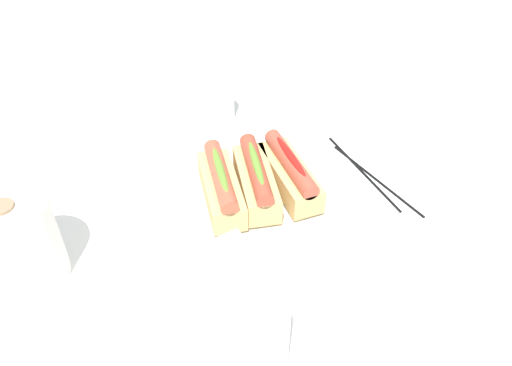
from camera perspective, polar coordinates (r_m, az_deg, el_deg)
The scene contains 10 objects.
ground_plane at distance 0.86m, azimuth 0.31°, elevation -1.79°, with size 2.40×2.40×0.00m, color white.
serving_bowl at distance 0.84m, azimuth 0.00°, elevation -1.80°, with size 0.32×0.32×0.03m.
hotdog_front at distance 0.82m, azimuth 3.69°, elevation 1.12°, with size 0.15×0.05×0.06m.
hotdog_back at distance 0.81m, azimuth 0.00°, elevation 0.42°, with size 0.16×0.08×0.06m.
hotdog_side at distance 0.80m, azimuth -3.80°, elevation -0.29°, with size 0.16×0.07×0.06m.
water_glass at distance 1.03m, azimuth -4.31°, elevation 8.93°, with size 0.07×0.07×0.09m.
paper_towel_roll at distance 0.77m, azimuth -24.40°, elevation -5.97°, with size 0.11×0.11×0.13m.
napkin_box at distance 0.62m, azimuth -1.04°, elevation -13.59°, with size 0.11×0.04×0.15m, color white.
chopstick_near at distance 0.93m, azimuth 11.32°, elevation 1.40°, with size 0.01×0.01×0.22m, color black.
chopstick_far at distance 0.92m, azimuth 12.89°, elevation 0.45°, with size 0.01×0.01×0.22m, color black.
Camera 1 is at (-0.59, 0.23, 0.58)m, focal length 37.03 mm.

